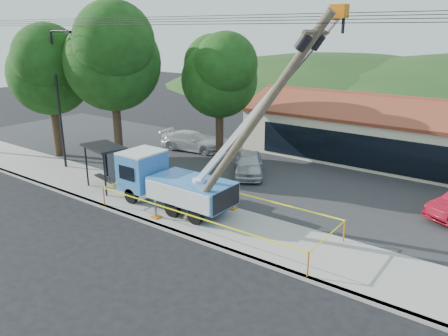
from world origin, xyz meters
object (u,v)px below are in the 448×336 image
car_silver (249,176)px  utility_truck (173,180)px  leaning_pole (253,124)px  bus_shelter (107,157)px  car_white (192,151)px

car_silver → utility_truck: bearing=-124.2°
leaning_pole → bus_shelter: 10.86m
bus_shelter → car_white: size_ratio=0.59×
bus_shelter → car_silver: 8.90m
car_white → utility_truck: bearing=-154.3°
utility_truck → bus_shelter: size_ratio=4.09×
leaning_pole → bus_shelter: leaning_pole is taller
bus_shelter → car_silver: bearing=64.2°
bus_shelter → utility_truck: bearing=12.6°
leaning_pole → car_silver: leaning_pole is taller
car_white → leaning_pole: bearing=-140.0°
utility_truck → leaning_pole: bearing=-8.8°
car_silver → bus_shelter: bearing=-159.5°
utility_truck → bus_shelter: bearing=-178.8°
utility_truck → car_white: 11.45m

